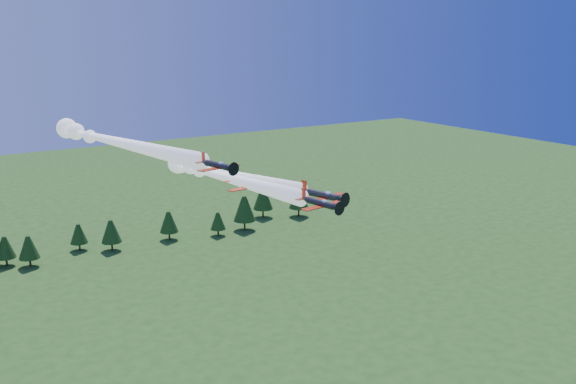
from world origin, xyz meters
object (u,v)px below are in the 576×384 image
plane_left (112,141)px  plane_right (225,173)px  plane_lead (221,176)px  plane_slot (247,185)px

plane_left → plane_right: (20.44, -0.60, -7.87)m
plane_lead → plane_left: plane_left is taller
plane_right → plane_slot: plane_slot is taller
plane_lead → plane_right: bearing=49.6°
plane_lead → plane_right: plane_lead is taller
plane_left → plane_slot: 23.89m
plane_lead → plane_slot: size_ratio=4.84×
plane_left → plane_right: bearing=-13.1°
plane_right → plane_slot: 15.84m
plane_left → plane_slot: (16.62, -15.91, -6.44)m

